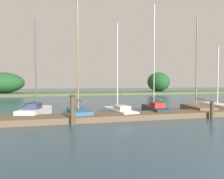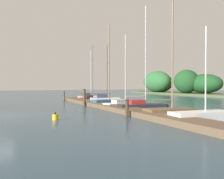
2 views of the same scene
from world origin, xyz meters
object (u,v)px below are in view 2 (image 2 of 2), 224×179
at_px(mooring_piling_1, 84,97).
at_px(channel_buoy_0, 55,117).
at_px(sailboat_4, 124,104).
at_px(mooring_piling_2, 127,108).
at_px(sailboat_2, 106,99).
at_px(sailboat_6, 171,111).
at_px(sailboat_5, 143,106).
at_px(sailboat_3, 108,101).
at_px(sailboat_0, 90,97).
at_px(sailboat_1, 92,98).
at_px(sailboat_7, 204,116).
at_px(mooring_piling_0, 64,96).

bearing_deg(mooring_piling_1, channel_buoy_0, -28.52).
relative_size(sailboat_4, mooring_piling_2, 5.99).
bearing_deg(sailboat_2, channel_buoy_0, -112.87).
height_order(sailboat_6, channel_buoy_0, sailboat_6).
distance_m(sailboat_4, sailboat_5, 2.94).
xyz_separation_m(sailboat_3, sailboat_5, (5.81, 0.45, -0.05)).
height_order(sailboat_3, sailboat_6, sailboat_3).
bearing_deg(mooring_piling_1, sailboat_4, 38.66).
xyz_separation_m(sailboat_0, sailboat_1, (2.30, -0.57, -0.02)).
relative_size(sailboat_6, sailboat_7, 1.40).
bearing_deg(sailboat_5, mooring_piling_2, -131.89).
xyz_separation_m(mooring_piling_1, channel_buoy_0, (8.28, -4.50, -0.65)).
bearing_deg(channel_buoy_0, sailboat_6, 77.88).
bearing_deg(sailboat_1, mooring_piling_2, -109.43).
bearing_deg(sailboat_4, sailboat_1, 77.35).
bearing_deg(sailboat_5, sailboat_7, -81.68).
relative_size(sailboat_5, channel_buoy_0, 18.58).
xyz_separation_m(sailboat_1, sailboat_6, (15.84, -0.29, 0.01)).
bearing_deg(sailboat_1, sailboat_2, -91.77).
bearing_deg(sailboat_6, sailboat_5, 94.67).
xyz_separation_m(sailboat_3, sailboat_7, (11.77, 0.66, -0.13)).
bearing_deg(mooring_piling_0, sailboat_0, 93.19).
bearing_deg(sailboat_0, mooring_piling_2, -90.49).
xyz_separation_m(sailboat_3, sailboat_6, (9.37, 0.29, -0.06)).
bearing_deg(mooring_piling_0, sailboat_4, 13.48).
bearing_deg(mooring_piling_2, sailboat_0, 168.05).
xyz_separation_m(sailboat_0, channel_buoy_0, (16.60, -8.07, -0.20)).
xyz_separation_m(sailboat_5, mooring_piling_1, (-6.27, -2.87, 0.44)).
bearing_deg(sailboat_3, sailboat_4, -92.96).
bearing_deg(sailboat_1, sailboat_3, -102.92).
xyz_separation_m(mooring_piling_0, mooring_piling_1, (8.12, 0.07, 0.20)).
height_order(sailboat_7, mooring_piling_2, sailboat_7).
bearing_deg(sailboat_4, sailboat_7, -97.97).
bearing_deg(mooring_piling_0, sailboat_2, 31.29).
relative_size(sailboat_1, mooring_piling_0, 5.84).
bearing_deg(mooring_piling_0, sailboat_6, 8.81).
height_order(sailboat_0, sailboat_7, sailboat_0).
distance_m(sailboat_6, mooring_piling_0, 18.16).
height_order(sailboat_3, mooring_piling_1, sailboat_3).
xyz_separation_m(sailboat_4, mooring_piling_2, (5.56, -2.74, 0.24)).
distance_m(sailboat_7, mooring_piling_1, 12.62).
bearing_deg(sailboat_1, mooring_piling_0, 137.90).
xyz_separation_m(sailboat_1, sailboat_5, (12.29, -0.13, 0.02)).
relative_size(sailboat_0, sailboat_2, 1.04).
bearing_deg(channel_buoy_0, sailboat_7, 62.48).
height_order(sailboat_1, mooring_piling_1, sailboat_1).
bearing_deg(sailboat_7, sailboat_6, 104.66).
bearing_deg(sailboat_1, sailboat_5, -98.39).
height_order(sailboat_1, sailboat_6, sailboat_6).
xyz_separation_m(sailboat_0, mooring_piling_1, (8.32, -3.57, 0.45)).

